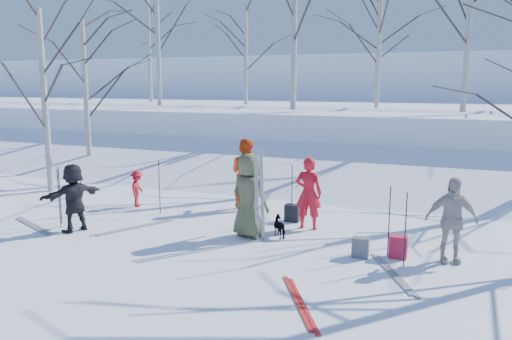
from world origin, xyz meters
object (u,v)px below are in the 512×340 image
at_px(skier_olive_center, 249,195).
at_px(backpack_dark, 293,213).
at_px(skier_red_seated, 137,188).
at_px(backpack_grey, 361,247).
at_px(skier_red_north, 309,193).
at_px(backpack_red, 398,247).
at_px(dog, 281,227).
at_px(skier_cream_east, 451,220).
at_px(skier_grey_west, 74,198).
at_px(skier_redor_behind, 246,174).

bearing_deg(skier_olive_center, backpack_dark, -94.24).
distance_m(skier_red_seated, backpack_grey, 6.38).
relative_size(skier_red_north, backpack_red, 3.84).
distance_m(skier_red_seated, dog, 4.50).
relative_size(skier_red_seated, skier_cream_east, 0.61).
distance_m(skier_red_north, backpack_red, 2.47).
bearing_deg(skier_red_north, skier_cream_east, 157.86).
bearing_deg(dog, backpack_grey, 114.26).
distance_m(skier_grey_west, backpack_grey, 6.18).
relative_size(dog, backpack_dark, 1.33).
xyz_separation_m(skier_red_north, backpack_dark, (-0.50, 0.43, -0.61)).
xyz_separation_m(dog, backpack_red, (2.44, -0.38, -0.01)).
distance_m(dog, backpack_grey, 1.89).
bearing_deg(skier_grey_west, skier_cream_east, 117.77).
height_order(skier_red_seated, backpack_red, skier_red_seated).
xyz_separation_m(skier_red_north, skier_red_seated, (-4.71, 0.25, -0.33)).
xyz_separation_m(skier_red_seated, backpack_red, (6.80, -1.45, -0.27)).
height_order(skier_red_north, dog, skier_red_north).
relative_size(skier_red_seated, backpack_dark, 2.40).
relative_size(skier_redor_behind, backpack_red, 4.29).
relative_size(skier_red_north, dog, 3.03).
height_order(dog, backpack_red, dog).
height_order(skier_redor_behind, backpack_grey, skier_redor_behind).
xyz_separation_m(skier_redor_behind, dog, (1.68, -2.01, -0.68)).
bearing_deg(dog, skier_grey_west, -30.07).
bearing_deg(backpack_red, skier_olive_center, 177.16).
distance_m(skier_olive_center, skier_grey_west, 3.84).
xyz_separation_m(skier_red_north, dog, (-0.35, -0.81, -0.58)).
xyz_separation_m(skier_olive_center, skier_red_north, (0.99, 1.04, -0.08)).
xyz_separation_m(skier_redor_behind, skier_red_seated, (-2.68, -0.94, -0.42)).
relative_size(skier_olive_center, skier_red_seated, 1.86).
bearing_deg(backpack_red, skier_grey_west, -172.34).
distance_m(skier_redor_behind, skier_grey_west, 4.24).
relative_size(skier_grey_west, backpack_dark, 3.74).
distance_m(dog, backpack_red, 2.47).
bearing_deg(skier_redor_behind, skier_grey_west, 66.90).
xyz_separation_m(skier_grey_west, dog, (4.33, 1.29, -0.52)).
relative_size(skier_olive_center, dog, 3.35).
bearing_deg(skier_grey_west, backpack_red, 117.68).
bearing_deg(dog, skier_olive_center, -27.03).
xyz_separation_m(skier_red_seated, dog, (4.36, -1.07, -0.26)).
relative_size(skier_olive_center, backpack_dark, 4.46).
distance_m(skier_red_north, skier_redor_behind, 2.36).
bearing_deg(skier_red_seated, dog, -121.96).
height_order(skier_red_north, backpack_dark, skier_red_north).
xyz_separation_m(skier_grey_west, backpack_dark, (4.18, 2.53, -0.55)).
relative_size(skier_redor_behind, backpack_grey, 4.74).
height_order(skier_olive_center, backpack_grey, skier_olive_center).
distance_m(skier_olive_center, skier_redor_behind, 2.47).
distance_m(skier_olive_center, backpack_red, 3.15).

